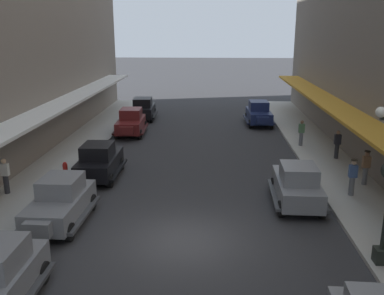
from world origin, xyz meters
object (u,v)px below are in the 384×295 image
(parked_car_0, at_px, (99,160))
(pedestrian_1, at_px, (5,176))
(parked_car_6, at_px, (131,122))
(pedestrian_2, at_px, (353,177))
(parked_car_7, at_px, (297,184))
(pedestrian_3, at_px, (301,133))
(fire_hydrant, at_px, (65,170))
(parked_car_2, at_px, (259,113))
(pedestrian_0, at_px, (337,144))
(parked_car_3, at_px, (143,108))
(pedestrian_5, at_px, (366,167))
(parked_car_4, at_px, (60,201))

(parked_car_0, bearing_deg, pedestrian_1, -143.13)
(parked_car_6, bearing_deg, pedestrian_1, -105.99)
(parked_car_6, height_order, pedestrian_2, parked_car_6)
(parked_car_6, relative_size, parked_car_7, 1.00)
(pedestrian_3, bearing_deg, fire_hydrant, -152.62)
(pedestrian_3, bearing_deg, parked_car_6, 165.19)
(parked_car_2, xyz_separation_m, pedestrian_0, (3.49, -9.54, 0.05))
(parked_car_3, bearing_deg, pedestrian_2, -54.20)
(parked_car_0, xyz_separation_m, fire_hydrant, (-1.62, -0.47, -0.38))
(parked_car_6, height_order, pedestrian_5, parked_car_6)
(parked_car_7, relative_size, fire_hydrant, 5.24)
(parked_car_7, height_order, fire_hydrant, parked_car_7)
(parked_car_0, height_order, parked_car_3, same)
(pedestrian_0, bearing_deg, parked_car_0, -164.64)
(parked_car_6, relative_size, pedestrian_2, 2.58)
(parked_car_3, xyz_separation_m, parked_car_4, (-0.06, -19.86, 0.00))
(fire_hydrant, bearing_deg, parked_car_0, 16.15)
(pedestrian_1, height_order, pedestrian_5, pedestrian_5)
(pedestrian_0, bearing_deg, pedestrian_1, -159.29)
(parked_car_0, xyz_separation_m, parked_car_7, (9.37, -2.96, 0.00))
(parked_car_2, relative_size, pedestrian_1, 2.62)
(parked_car_7, relative_size, pedestrian_3, 2.62)
(parked_car_6, relative_size, pedestrian_3, 2.63)
(parked_car_6, xyz_separation_m, parked_car_7, (9.52, -12.26, 0.00))
(parked_car_6, relative_size, pedestrian_1, 2.63)
(parked_car_2, xyz_separation_m, parked_car_3, (-9.46, 1.50, 0.00))
(parked_car_3, bearing_deg, pedestrian_5, -49.40)
(parked_car_6, xyz_separation_m, pedestrian_3, (11.50, -3.04, 0.05))
(parked_car_3, xyz_separation_m, pedestrian_5, (13.11, -15.30, 0.07))
(parked_car_7, bearing_deg, pedestrian_5, 31.53)
(fire_hydrant, bearing_deg, pedestrian_5, -1.00)
(fire_hydrant, bearing_deg, pedestrian_2, -7.01)
(parked_car_0, bearing_deg, parked_car_7, -17.52)
(parked_car_3, height_order, pedestrian_3, parked_car_3)
(pedestrian_1, distance_m, pedestrian_3, 17.40)
(pedestrian_0, xyz_separation_m, pedestrian_5, (0.16, -4.26, 0.02))
(parked_car_0, distance_m, fire_hydrant, 1.73)
(parked_car_4, distance_m, pedestrian_5, 13.93)
(parked_car_3, bearing_deg, parked_car_6, -90.51)
(pedestrian_0, bearing_deg, pedestrian_5, -87.81)
(parked_car_4, xyz_separation_m, pedestrian_3, (11.51, 11.54, 0.05))
(parked_car_6, bearing_deg, parked_car_0, -89.13)
(fire_hydrant, distance_m, pedestrian_3, 14.63)
(parked_car_6, distance_m, pedestrian_5, 16.54)
(parked_car_2, xyz_separation_m, pedestrian_2, (2.59, -15.22, 0.07))
(parked_car_2, bearing_deg, parked_car_4, -117.40)
(parked_car_3, bearing_deg, parked_car_0, -89.63)
(pedestrian_2, distance_m, pedestrian_3, 8.42)
(parked_car_3, height_order, parked_car_7, same)
(pedestrian_1, distance_m, pedestrian_5, 16.71)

